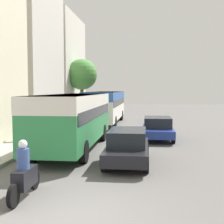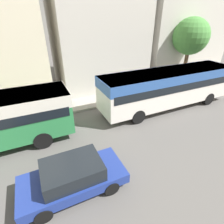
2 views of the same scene
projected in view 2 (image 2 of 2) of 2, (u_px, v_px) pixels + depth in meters
building_far_terrace at (97, 21)px, 16.10m from camera, size 6.38×8.24×12.04m
building_end_row at (179, 23)px, 19.57m from camera, size 5.69×9.79×11.47m
bus_following at (169, 84)px, 13.26m from camera, size 2.60×10.98×2.94m
car_far_curb at (73, 176)px, 7.12m from camera, size 1.95×4.27×1.42m
pedestrian_near_curb at (18, 103)px, 12.32m from camera, size 0.41×0.41×1.81m
street_tree at (191, 37)px, 16.27m from camera, size 3.32×3.32×6.28m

